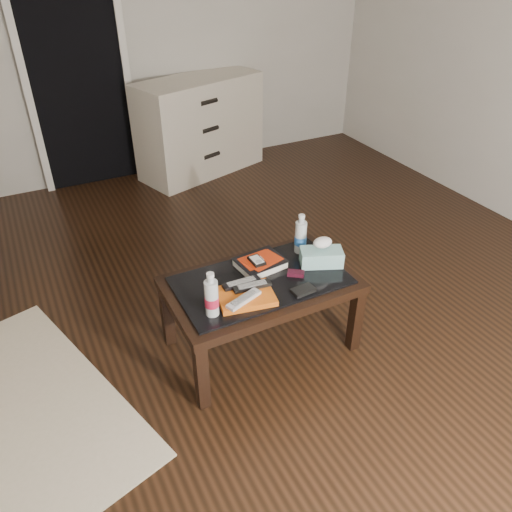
{
  "coord_description": "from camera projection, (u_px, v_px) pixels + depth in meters",
  "views": [
    {
      "loc": [
        -1.05,
        -2.17,
        2.02
      ],
      "look_at": [
        -0.02,
        -0.17,
        0.55
      ],
      "focal_mm": 35.0,
      "sensor_mm": 36.0,
      "label": 1
    }
  ],
  "objects": [
    {
      "name": "ground",
      "position": [
        247.0,
        315.0,
        3.12
      ],
      "size": [
        5.0,
        5.0,
        0.0
      ],
      "primitive_type": "plane",
      "color": "black",
      "rests_on": "ground"
    },
    {
      "name": "room_shell",
      "position": [
        243.0,
        36.0,
        2.23
      ],
      "size": [
        5.0,
        5.0,
        5.0
      ],
      "color": "beige",
      "rests_on": "ground"
    },
    {
      "name": "doorway",
      "position": [
        76.0,
        70.0,
        4.25
      ],
      "size": [
        0.9,
        0.08,
        2.07
      ],
      "color": "black",
      "rests_on": "ground"
    },
    {
      "name": "coffee_table",
      "position": [
        261.0,
        289.0,
        2.69
      ],
      "size": [
        1.0,
        0.6,
        0.46
      ],
      "color": "black",
      "rests_on": "ground"
    },
    {
      "name": "dresser",
      "position": [
        200.0,
        126.0,
        4.76
      ],
      "size": [
        1.3,
        0.84,
        0.9
      ],
      "rotation": [
        0.0,
        0.0,
        0.31
      ],
      "color": "beige",
      "rests_on": "ground"
    },
    {
      "name": "magazines",
      "position": [
        246.0,
        296.0,
        2.5
      ],
      "size": [
        0.31,
        0.26,
        0.03
      ],
      "primitive_type": "cube",
      "rotation": [
        0.0,
        0.0,
        -0.19
      ],
      "color": "#D05A13",
      "rests_on": "coffee_table"
    },
    {
      "name": "remote_silver",
      "position": [
        244.0,
        299.0,
        2.44
      ],
      "size": [
        0.21,
        0.12,
        0.02
      ],
      "primitive_type": "cube",
      "rotation": [
        0.0,
        0.0,
        0.35
      ],
      "color": "#BCBBC1",
      "rests_on": "magazines"
    },
    {
      "name": "remote_black_front",
      "position": [
        252.0,
        286.0,
        2.54
      ],
      "size": [
        0.2,
        0.07,
        0.02
      ],
      "primitive_type": "cube",
      "rotation": [
        0.0,
        0.0,
        -0.11
      ],
      "color": "black",
      "rests_on": "magazines"
    },
    {
      "name": "remote_black_back",
      "position": [
        241.0,
        283.0,
        2.56
      ],
      "size": [
        0.2,
        0.05,
        0.02
      ],
      "primitive_type": "cube",
      "rotation": [
        0.0,
        0.0,
        -0.02
      ],
      "color": "black",
      "rests_on": "magazines"
    },
    {
      "name": "textbook",
      "position": [
        260.0,
        263.0,
        2.74
      ],
      "size": [
        0.27,
        0.23,
        0.05
      ],
      "primitive_type": "cube",
      "rotation": [
        0.0,
        0.0,
        0.11
      ],
      "color": "black",
      "rests_on": "coffee_table"
    },
    {
      "name": "dvd_mailers",
      "position": [
        258.0,
        259.0,
        2.72
      ],
      "size": [
        0.2,
        0.15,
        0.01
      ],
      "primitive_type": "cube",
      "rotation": [
        0.0,
        0.0,
        0.1
      ],
      "color": "#B52A0C",
      "rests_on": "textbook"
    },
    {
      "name": "ipod",
      "position": [
        257.0,
        261.0,
        2.69
      ],
      "size": [
        0.07,
        0.11,
        0.02
      ],
      "primitive_type": "cube",
      "rotation": [
        0.0,
        0.0,
        0.02
      ],
      "color": "black",
      "rests_on": "dvd_mailers"
    },
    {
      "name": "flip_phone",
      "position": [
        296.0,
        273.0,
        2.68
      ],
      "size": [
        0.1,
        0.09,
        0.02
      ],
      "primitive_type": "cube",
      "rotation": [
        0.0,
        0.0,
        -0.63
      ],
      "color": "black",
      "rests_on": "coffee_table"
    },
    {
      "name": "wallet",
      "position": [
        303.0,
        290.0,
        2.55
      ],
      "size": [
        0.13,
        0.08,
        0.02
      ],
      "primitive_type": "cube",
      "rotation": [
        0.0,
        0.0,
        0.08
      ],
      "color": "black",
      "rests_on": "coffee_table"
    },
    {
      "name": "water_bottle_left",
      "position": [
        211.0,
        294.0,
        2.35
      ],
      "size": [
        0.08,
        0.08,
        0.24
      ],
      "primitive_type": "cylinder",
      "rotation": [
        0.0,
        0.0,
        0.21
      ],
      "color": "silver",
      "rests_on": "coffee_table"
    },
    {
      "name": "water_bottle_right",
      "position": [
        301.0,
        233.0,
        2.82
      ],
      "size": [
        0.08,
        0.08,
        0.24
      ],
      "primitive_type": "cylinder",
      "rotation": [
        0.0,
        0.0,
        0.17
      ],
      "color": "silver",
      "rests_on": "coffee_table"
    },
    {
      "name": "tissue_box",
      "position": [
        321.0,
        257.0,
        2.75
      ],
      "size": [
        0.26,
        0.2,
        0.09
      ],
      "primitive_type": "cube",
      "rotation": [
        0.0,
        0.0,
        -0.41
      ],
      "color": "teal",
      "rests_on": "coffee_table"
    }
  ]
}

